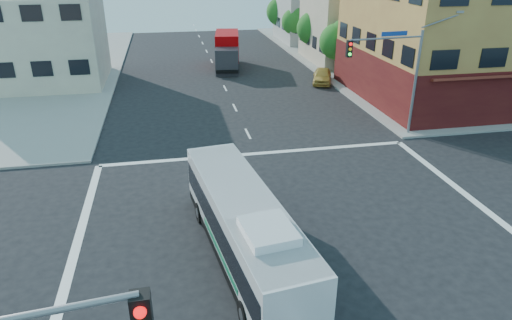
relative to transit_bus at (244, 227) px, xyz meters
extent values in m
plane|color=black|center=(2.64, 1.00, -1.56)|extent=(120.00, 120.00, 0.00)
cube|color=gray|center=(37.64, 36.00, -1.49)|extent=(50.00, 50.00, 0.15)
cube|color=#BF9344|center=(22.64, 19.50, 5.44)|extent=(18.00, 15.00, 14.00)
cube|color=#561713|center=(22.64, 19.50, 0.44)|extent=(18.09, 15.08, 4.00)
cube|color=#BEA991|center=(19.64, 35.00, 2.94)|extent=(12.00, 10.00, 9.00)
cube|color=#9F9F9A|center=(19.64, 49.00, 3.44)|extent=(12.00, 10.00, 10.00)
cube|color=beige|center=(-14.36, 31.00, 2.44)|extent=(12.00, 10.00, 8.00)
cylinder|color=gray|center=(13.44, 11.80, 1.94)|extent=(0.18, 0.18, 7.00)
cylinder|color=gray|center=(10.94, 11.55, 5.04)|extent=(5.01, 0.62, 0.12)
cube|color=black|center=(8.44, 11.30, 4.54)|extent=(0.32, 0.30, 1.00)
sphere|color=#FF0C0C|center=(8.44, 11.13, 4.84)|extent=(0.20, 0.20, 0.20)
sphere|color=yellow|center=(8.44, 11.13, 4.54)|extent=(0.20, 0.20, 0.20)
sphere|color=#19FF33|center=(8.44, 11.13, 4.24)|extent=(0.20, 0.20, 0.20)
cube|color=navy|center=(11.44, 11.60, 5.29)|extent=(1.80, 0.22, 0.28)
cube|color=gray|center=(15.94, 12.05, 6.44)|extent=(0.50, 0.22, 0.14)
cube|color=black|center=(-3.16, -9.30, 4.54)|extent=(0.32, 0.30, 1.00)
sphere|color=#FF0C0C|center=(-3.16, -9.47, 4.84)|extent=(0.20, 0.20, 0.20)
cylinder|color=#341F13|center=(14.44, 29.00, -0.60)|extent=(0.28, 0.28, 1.92)
sphere|color=#1D5F1B|center=(14.44, 29.00, 1.80)|extent=(3.60, 3.60, 3.60)
sphere|color=#1D5F1B|center=(14.84, 28.70, 2.70)|extent=(2.52, 2.52, 2.52)
cylinder|color=#341F13|center=(14.44, 37.00, -0.56)|extent=(0.28, 0.28, 1.99)
sphere|color=#1D5F1B|center=(14.44, 37.00, 1.95)|extent=(3.80, 3.80, 3.80)
sphere|color=#1D5F1B|center=(14.84, 36.70, 2.90)|extent=(2.66, 2.66, 2.66)
cylinder|color=#341F13|center=(14.44, 45.00, -0.62)|extent=(0.28, 0.28, 1.89)
sphere|color=#1D5F1B|center=(14.44, 45.00, 1.69)|extent=(3.40, 3.40, 3.40)
sphere|color=#1D5F1B|center=(14.84, 44.70, 2.54)|extent=(2.38, 2.38, 2.38)
cylinder|color=#341F13|center=(14.44, 53.00, -0.55)|extent=(0.28, 0.28, 2.03)
sphere|color=#1D5F1B|center=(14.44, 53.00, 2.07)|extent=(4.00, 4.00, 4.00)
sphere|color=#1D5F1B|center=(14.84, 52.70, 3.07)|extent=(2.80, 2.80, 2.80)
cube|color=black|center=(0.00, 0.02, -1.07)|extent=(3.73, 10.99, 0.40)
cube|color=silver|center=(0.00, 0.02, 0.03)|extent=(3.71, 10.97, 2.55)
cube|color=black|center=(0.00, 0.02, 0.19)|extent=(3.72, 10.65, 1.12)
cube|color=black|center=(-0.72, 5.29, 0.10)|extent=(2.09, 0.34, 1.21)
cube|color=#E5590C|center=(-0.72, 5.32, 0.99)|extent=(1.70, 0.28, 0.25)
cube|color=silver|center=(0.00, 0.02, 1.25)|extent=(3.64, 10.75, 0.11)
cube|color=silver|center=(0.36, -2.65, 1.47)|extent=(1.85, 2.17, 0.32)
cube|color=#0E6A41|center=(-1.09, -0.58, -0.62)|extent=(0.68, 4.89, 0.25)
cube|color=#0E6A41|center=(1.20, -0.27, -0.62)|extent=(0.68, 4.89, 0.25)
cylinder|color=black|center=(-1.53, 3.28, -1.09)|extent=(0.39, 0.96, 0.93)
cylinder|color=#99999E|center=(-1.65, 3.27, -1.09)|extent=(0.10, 0.47, 0.47)
cylinder|color=black|center=(0.60, 3.57, -1.09)|extent=(0.39, 0.96, 0.93)
cylinder|color=#99999E|center=(0.72, 3.59, -1.09)|extent=(0.10, 0.47, 0.47)
cylinder|color=black|center=(-0.60, -3.54, -1.09)|extent=(0.39, 0.96, 0.93)
cylinder|color=#99999E|center=(-0.72, -3.55, -1.09)|extent=(0.10, 0.47, 0.47)
cylinder|color=black|center=(1.52, -3.25, -1.09)|extent=(0.39, 0.96, 0.93)
cylinder|color=#99999E|center=(1.65, -3.23, -1.09)|extent=(0.10, 0.47, 0.47)
cube|color=#2A2A30|center=(3.58, 31.30, -0.25)|extent=(2.63, 2.54, 2.63)
cube|color=black|center=(3.44, 30.35, 0.16)|extent=(2.11, 0.39, 1.01)
cube|color=#AE0002|center=(4.14, 35.11, 0.56)|extent=(3.23, 5.96, 3.04)
cube|color=black|center=(3.96, 33.91, -1.00)|extent=(3.38, 8.33, 0.30)
cylinder|color=black|center=(2.56, 31.66, -1.05)|extent=(0.43, 1.04, 1.01)
cylinder|color=black|center=(4.66, 31.35, -1.05)|extent=(0.43, 1.04, 1.01)
cylinder|color=black|center=(2.98, 34.56, -1.05)|extent=(0.43, 1.04, 1.01)
cylinder|color=black|center=(5.08, 34.25, -1.05)|extent=(0.43, 1.04, 1.01)
cylinder|color=black|center=(3.35, 37.06, -1.05)|extent=(0.43, 1.04, 1.01)
cylinder|color=black|center=(5.45, 36.76, -1.05)|extent=(0.43, 1.04, 1.01)
imported|color=gold|center=(12.02, 26.00, -0.85)|extent=(3.03, 4.52, 1.43)
camera|label=1|loc=(-2.47, -15.01, 9.74)|focal=32.00mm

